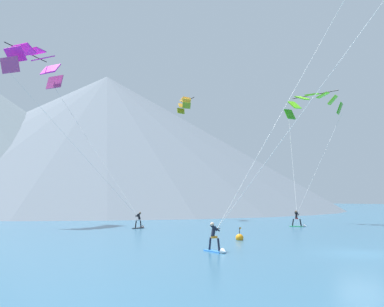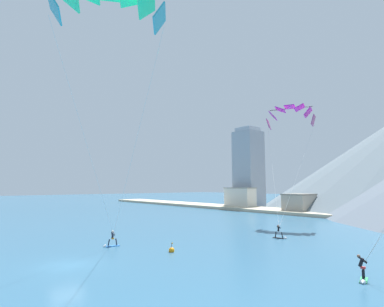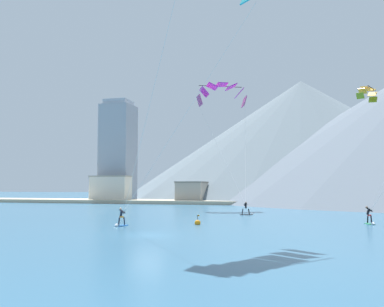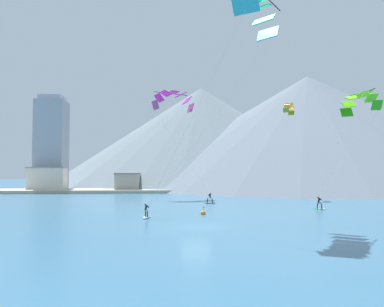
{
  "view_description": "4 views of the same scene",
  "coord_description": "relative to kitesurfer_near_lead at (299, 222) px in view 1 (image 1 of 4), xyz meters",
  "views": [
    {
      "loc": [
        -22.72,
        -9.79,
        2.94
      ],
      "look_at": [
        -0.64,
        11.77,
        6.17
      ],
      "focal_mm": 40.0,
      "sensor_mm": 36.0,
      "label": 1
    },
    {
      "loc": [
        25.28,
        -8.6,
        6.33
      ],
      "look_at": [
        -0.64,
        13.61,
        10.03
      ],
      "focal_mm": 28.0,
      "sensor_mm": 36.0,
      "label": 2
    },
    {
      "loc": [
        11.53,
        -29.5,
        3.56
      ],
      "look_at": [
        0.18,
        12.07,
        6.85
      ],
      "focal_mm": 40.0,
      "sensor_mm": 36.0,
      "label": 3
    },
    {
      "loc": [
        -2.57,
        -33.25,
        4.9
      ],
      "look_at": [
        0.4,
        11.64,
        7.03
      ],
      "focal_mm": 35.0,
      "sensor_mm": 36.0,
      "label": 4
    }
  ],
  "objects": [
    {
      "name": "shore_building_quay_east",
      "position": [
        22.03,
        43.34,
        1.57
      ],
      "size": [
        8.1,
        4.79,
        4.17
      ],
      "color": "#A89E8E",
      "rests_on": "ground"
    },
    {
      "name": "kitesurfer_near_trail",
      "position": [
        -12.83,
        10.11,
        -0.05
      ],
      "size": [
        1.78,
        0.83,
        1.69
      ],
      "color": "black",
      "rests_on": "ground"
    },
    {
      "name": "ground_plane",
      "position": [
        -16.97,
        -13.53,
        -0.53
      ],
      "size": [
        400.0,
        400.0,
        0.0
      ],
      "primitive_type": "plane",
      "color": "#2D5B7A"
    },
    {
      "name": "parafoil_kite_distant_high_outer",
      "position": [
        2.67,
        19.52,
        15.98
      ],
      "size": [
        3.18,
        4.18,
        1.93
      ],
      "color": "olive"
    },
    {
      "name": "race_marker_buoy",
      "position": [
        -15.46,
        -4.35,
        -0.37
      ],
      "size": [
        0.56,
        0.56,
        1.02
      ],
      "color": "orange",
      "rests_on": "ground"
    },
    {
      "name": "mountain_peak_central_summit",
      "position": [
        28.07,
        76.61,
        18.11
      ],
      "size": [
        125.75,
        125.75,
        37.28
      ],
      "color": "slate",
      "rests_on": "ground"
    },
    {
      "name": "parafoil_kite_near_trail",
      "position": [
        -18.45,
        22.59,
        17.84
      ],
      "size": [
        9.4,
        14.94,
        18.5
      ],
      "color": "#A3397B"
    },
    {
      "name": "kitesurfer_mid_center",
      "position": [
        -21.75,
        -7.67,
        -0.06
      ],
      "size": [
        0.74,
        1.78,
        1.69
      ],
      "color": "#337FDB",
      "rests_on": "ground"
    },
    {
      "name": "parafoil_kite_near_lead",
      "position": [
        6.1,
        1.24,
        13.76
      ],
      "size": [
        7.53,
        6.86,
        14.11
      ],
      "color": "#2A9910"
    },
    {
      "name": "kitesurfer_near_lead",
      "position": [
        0.0,
        0.0,
        0.0
      ],
      "size": [
        0.86,
        1.78,
        1.76
      ],
      "color": "#33B266",
      "rests_on": "ground"
    }
  ]
}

